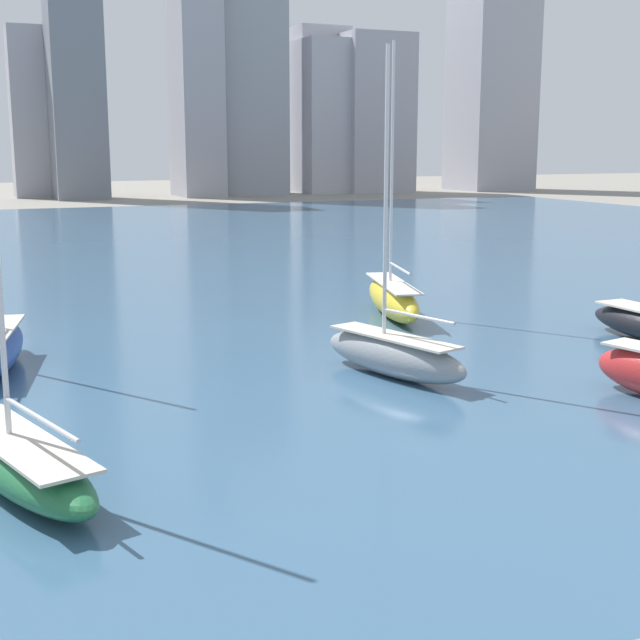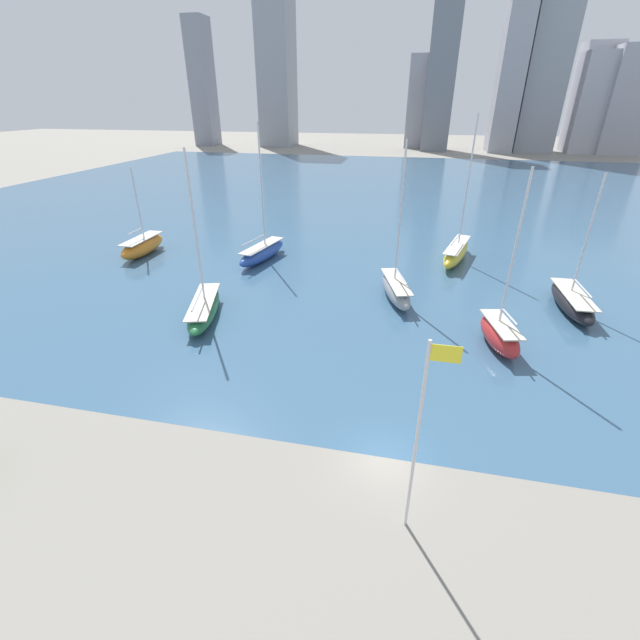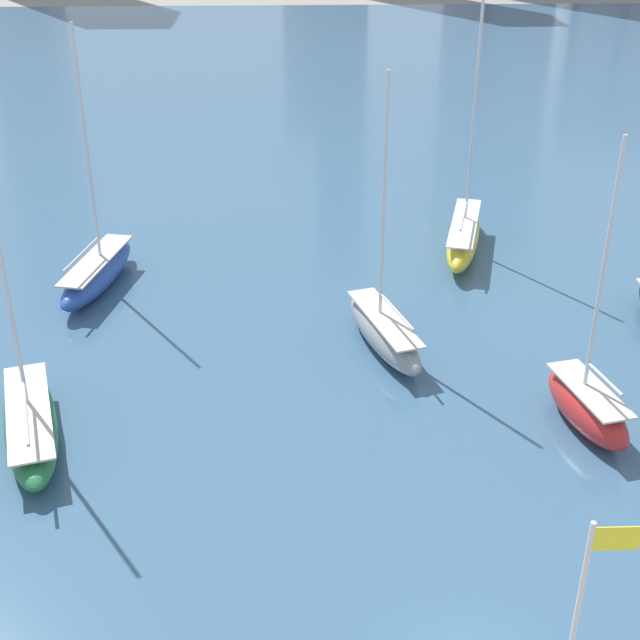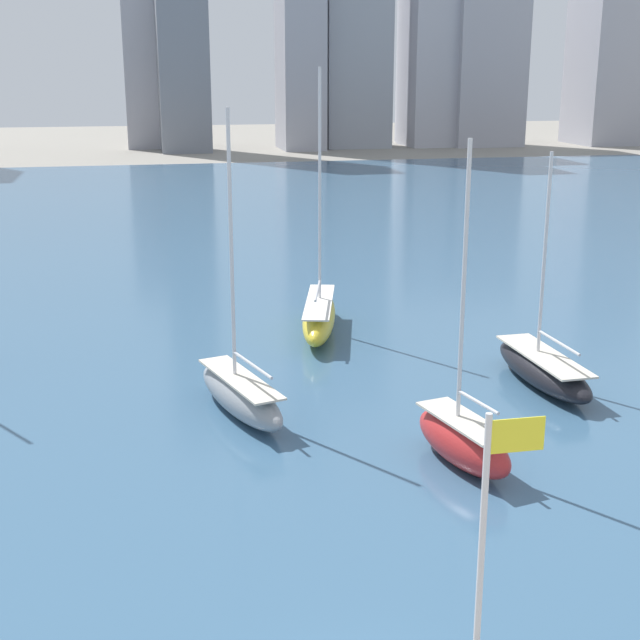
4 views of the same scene
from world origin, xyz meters
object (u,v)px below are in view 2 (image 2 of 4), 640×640
Objects in this scene: flag_pole at (419,435)px; sailboat_black at (572,301)px; sailboat_yellow at (456,252)px; sailboat_red at (499,334)px; sailboat_green at (204,307)px; sailboat_orange at (143,246)px; sailboat_gray at (396,289)px; sailboat_blue at (262,252)px.

flag_pole is 30.03m from sailboat_black.
sailboat_red is at bearing -69.77° from sailboat_yellow.
sailboat_green reaches higher than flag_pole.
sailboat_red reaches higher than sailboat_orange.
sailboat_black is 1.16× the size of sailboat_orange.
sailboat_gray is 1.38× the size of sailboat_orange.
sailboat_red is 42.86m from sailboat_orange.
sailboat_gray is at bearing -178.72° from sailboat_black.
sailboat_orange is (-33.92, 32.20, -4.25)m from flag_pole.
sailboat_orange is 38.77m from sailboat_yellow.
sailboat_red is 0.88× the size of sailboat_blue.
sailboat_orange is (-15.30, 14.48, 0.23)m from sailboat_green.
sailboat_orange is at bearing 171.03° from sailboat_black.
sailboat_green is 21.07m from sailboat_orange.
sailboat_yellow is at bearing 23.52° from sailboat_blue.
sailboat_red is (25.05, 0.04, 0.25)m from sailboat_green.
sailboat_green is 15.60m from sailboat_blue.
flag_pole is 38.36m from sailboat_blue.
sailboat_gray is (16.57, 7.58, 0.17)m from sailboat_green.
sailboat_black is 11.33m from sailboat_red.
flag_pole is 0.81× the size of sailboat_black.
sailboat_green reaches higher than sailboat_red.
sailboat_blue is 15.46m from sailboat_orange.
sailboat_orange is at bearing 151.37° from sailboat_gray.
sailboat_green is 1.36× the size of sailboat_orange.
sailboat_blue is 23.39m from sailboat_yellow.
sailboat_yellow reaches higher than sailboat_green.
sailboat_blue is 1.47× the size of sailboat_orange.
sailboat_gray reaches higher than sailboat_red.
flag_pole is at bearing -119.99° from sailboat_black.
sailboat_blue is at bearing -154.00° from sailboat_yellow.
sailboat_blue reaches higher than sailboat_orange.
sailboat_blue reaches higher than sailboat_gray.
sailboat_black is (14.03, 26.18, -4.44)m from flag_pole.
sailboat_gray is at bearing -102.52° from sailboat_yellow.
sailboat_green is at bearing 167.32° from sailboat_red.
flag_pole is 38.46m from sailboat_yellow.
sailboat_green is 18.22m from sailboat_gray.
sailboat_gray is 14.22m from sailboat_yellow.
sailboat_red is at bearing -16.39° from sailboat_green.
sailboat_gray is 18.30m from sailboat_blue.
sailboat_gray is (-8.49, 7.54, -0.09)m from sailboat_red.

